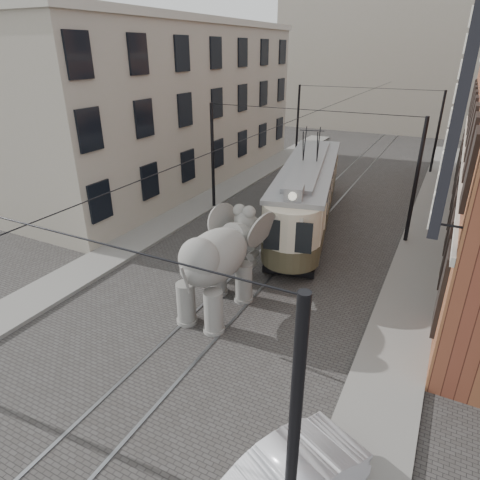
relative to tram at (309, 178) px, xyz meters
The scene contains 9 objects.
ground 6.75m from the tram, 90.21° to the right, with size 120.00×120.00×0.00m, color #3C3937.
tram_rails 6.74m from the tram, 90.21° to the right, with size 1.54×80.00×0.02m, color slate, non-canonical shape.
sidewalk_right 8.99m from the tram, 46.37° to the right, with size 2.00×60.00×0.15m, color slate.
sidewalk_left 9.36m from the tram, 136.14° to the right, with size 2.00×60.00×0.15m, color slate.
stucco_building 11.90m from the tram, 161.30° to the left, with size 7.00×24.00×10.00m, color #9D9682.
distant_block 34.03m from the tram, 90.04° to the left, with size 28.00×10.00×14.00m, color #9D9682.
catenary 1.38m from the tram, 99.98° to the right, with size 11.00×30.20×6.00m, color black, non-canonical shape.
tram is the anchor object (origin of this frame).
elephant 9.53m from the tram, 90.68° to the right, with size 3.06×5.55×3.40m, color slate, non-canonical shape.
Camera 1 is at (6.44, -14.11, 8.62)m, focal length 31.21 mm.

